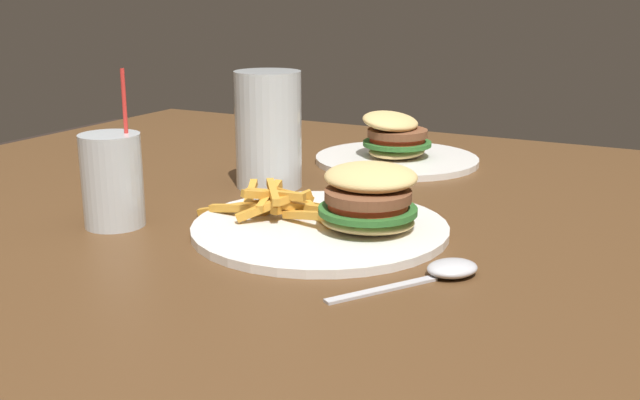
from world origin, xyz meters
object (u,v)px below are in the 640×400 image
meal_plate_near (337,215)px  meal_plate_far (396,148)px  beer_glass (268,133)px  spoon (446,270)px  juice_glass (113,183)px

meal_plate_near → meal_plate_far: meal_plate_far is taller
meal_plate_near → beer_glass: beer_glass is taller
beer_glass → spoon: bearing=-33.4°
meal_plate_near → juice_glass: juice_glass is taller
meal_plate_near → meal_plate_far: bearing=102.0°
meal_plate_near → spoon: size_ratio=2.01×
meal_plate_near → juice_glass: 0.27m
juice_glass → spoon: (0.41, 0.02, -0.05)m
juice_glass → spoon: size_ratio=1.18×
juice_glass → spoon: bearing=3.1°
meal_plate_far → juice_glass: bearing=-109.6°
beer_glass → meal_plate_far: beer_glass is taller
beer_glass → juice_glass: 0.26m
meal_plate_near → juice_glass: (-0.25, -0.10, 0.03)m
juice_glass → meal_plate_far: (0.17, 0.48, -0.03)m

